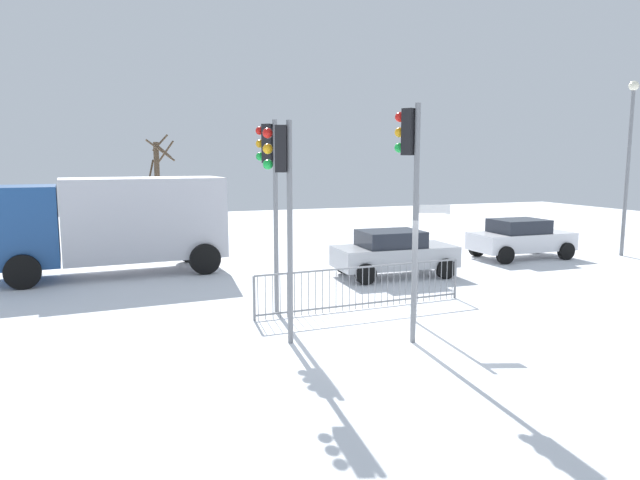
{
  "coord_description": "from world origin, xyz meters",
  "views": [
    {
      "loc": [
        -5.81,
        -10.27,
        3.69
      ],
      "look_at": [
        -0.98,
        2.75,
        1.73
      ],
      "focal_mm": 32.09,
      "sensor_mm": 36.0,
      "label": 1
    }
  ],
  "objects": [
    {
      "name": "ground_plane",
      "position": [
        0.0,
        0.0,
        0.0
      ],
      "size": [
        60.0,
        60.0,
        0.0
      ],
      "primitive_type": "plane",
      "color": "white"
    },
    {
      "name": "delivery_truck",
      "position": [
        -5.68,
        9.11,
        1.74
      ],
      "size": [
        7.19,
        3.11,
        3.1
      ],
      "rotation": [
        0.0,
        0.0,
        3.21
      ],
      "color": "silver",
      "rests_on": "ground"
    },
    {
      "name": "street_lamp",
      "position": [
        12.69,
        6.11,
        4.04
      ],
      "size": [
        0.36,
        0.36,
        6.57
      ],
      "color": "slate",
      "rests_on": "ground"
    },
    {
      "name": "traffic_light_mid_left",
      "position": [
        -2.62,
        0.47,
        3.26
      ],
      "size": [
        0.55,
        0.37,
        4.44
      ],
      "rotation": [
        0.0,
        0.0,
        1.26
      ],
      "color": "slate",
      "rests_on": "ground"
    },
    {
      "name": "car_silver_trailing",
      "position": [
        2.57,
        5.65,
        0.77
      ],
      "size": [
        3.86,
        2.04,
        1.47
      ],
      "rotation": [
        0.0,
        0.0,
        -0.03
      ],
      "color": "#B2B5BA",
      "rests_on": "ground"
    },
    {
      "name": "bare_tree_left",
      "position": [
        -3.53,
        18.36,
        2.51
      ],
      "size": [
        1.38,
        1.68,
        4.89
      ],
      "color": "#473828",
      "rests_on": "ground"
    },
    {
      "name": "traffic_light_mid_right",
      "position": [
        -2.2,
        2.88,
        3.37
      ],
      "size": [
        0.46,
        0.47,
        4.61
      ],
      "rotation": [
        0.0,
        0.0,
        0.75
      ],
      "color": "slate",
      "rests_on": "ground"
    },
    {
      "name": "traffic_light_rear_right",
      "position": [
        -0.2,
        -0.27,
        3.49
      ],
      "size": [
        0.41,
        0.52,
        4.77
      ],
      "rotation": [
        0.0,
        0.0,
        0.48
      ],
      "color": "slate",
      "rests_on": "ground"
    },
    {
      "name": "pedestrian_guard_railing",
      "position": [
        -0.0,
        2.37,
        0.55
      ],
      "size": [
        5.63,
        0.33,
        1.07
      ],
      "rotation": [
        0.0,
        0.0,
        0.05
      ],
      "color": "slate",
      "rests_on": "ground"
    },
    {
      "name": "direction_sign_post",
      "position": [
        0.71,
        0.9,
        1.64
      ],
      "size": [
        0.75,
        0.31,
        2.92
      ],
      "rotation": [
        0.0,
        0.0,
        -0.34
      ],
      "color": "slate",
      "rests_on": "ground"
    },
    {
      "name": "car_white_near",
      "position": [
        8.64,
        7.02,
        0.77
      ],
      "size": [
        3.82,
        1.97,
        1.47
      ],
      "rotation": [
        0.0,
        0.0,
        -0.01
      ],
      "color": "silver",
      "rests_on": "ground"
    }
  ]
}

